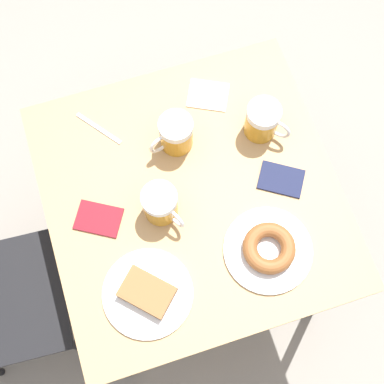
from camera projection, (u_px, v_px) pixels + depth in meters
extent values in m
plane|color=gray|center=(192.00, 251.00, 2.22)|extent=(8.00, 8.00, 0.00)
cube|color=tan|center=(192.00, 196.00, 1.54)|extent=(0.84, 0.83, 0.03)
cylinder|color=black|center=(331.00, 299.00, 1.81)|extent=(0.04, 0.04, 0.71)
cylinder|color=black|center=(255.00, 109.00, 2.04)|extent=(0.04, 0.04, 0.71)
cylinder|color=black|center=(118.00, 370.00, 1.73)|extent=(0.04, 0.04, 0.71)
cylinder|color=black|center=(64.00, 164.00, 1.97)|extent=(0.04, 0.04, 0.71)
cube|color=black|center=(2.00, 301.00, 1.71)|extent=(0.43, 0.43, 0.02)
cylinder|color=black|center=(79.00, 346.00, 1.89)|extent=(0.03, 0.03, 0.44)
cylinder|color=black|center=(63.00, 252.00, 2.00)|extent=(0.03, 0.03, 0.44)
cylinder|color=silver|center=(148.00, 293.00, 1.43)|extent=(0.24, 0.24, 0.01)
cube|color=brown|center=(147.00, 292.00, 1.41)|extent=(0.16, 0.16, 0.03)
cylinder|color=silver|center=(268.00, 250.00, 1.47)|extent=(0.25, 0.25, 0.01)
torus|color=brown|center=(269.00, 248.00, 1.44)|extent=(0.15, 0.15, 0.04)
cylinder|color=#C68C23|center=(160.00, 205.00, 1.47)|extent=(0.10, 0.10, 0.09)
cylinder|color=white|center=(159.00, 198.00, 1.41)|extent=(0.10, 0.10, 0.03)
torus|color=silver|center=(174.00, 217.00, 1.44)|extent=(0.07, 0.04, 0.08)
cylinder|color=#C68C23|center=(176.00, 135.00, 1.53)|extent=(0.10, 0.10, 0.09)
cylinder|color=white|center=(176.00, 126.00, 1.48)|extent=(0.10, 0.10, 0.03)
torus|color=silver|center=(161.00, 143.00, 1.51)|extent=(0.03, 0.08, 0.08)
cylinder|color=#C68C23|center=(261.00, 122.00, 1.55)|extent=(0.10, 0.10, 0.09)
cylinder|color=white|center=(264.00, 113.00, 1.49)|extent=(0.10, 0.10, 0.03)
torus|color=silver|center=(278.00, 129.00, 1.53)|extent=(0.06, 0.06, 0.08)
cube|color=white|center=(208.00, 95.00, 1.63)|extent=(0.14, 0.15, 0.00)
cube|color=silver|center=(99.00, 128.00, 1.59)|extent=(0.14, 0.11, 0.00)
cube|color=maroon|center=(99.00, 219.00, 1.50)|extent=(0.14, 0.15, 0.01)
cube|color=#141938|center=(281.00, 179.00, 1.54)|extent=(0.14, 0.15, 0.01)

